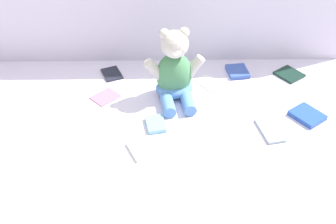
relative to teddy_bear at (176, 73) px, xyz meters
name	(u,v)px	position (x,y,z in m)	size (l,w,h in m)	color
ground_plane	(164,116)	(-0.05, -0.14, -0.11)	(3.20, 3.20, 0.00)	silver
backdrop_drape	(163,2)	(-0.05, 0.29, 0.17)	(1.67, 0.03, 0.57)	silver
teddy_bear	(176,73)	(0.00, 0.00, 0.00)	(0.25, 0.23, 0.30)	#4C8C59
book_case_0	(271,130)	(0.35, -0.23, -0.11)	(0.07, 0.14, 0.01)	#8C9DA7
book_case_1	(157,124)	(-0.08, -0.19, -0.10)	(0.07, 0.09, 0.02)	#77B8DA
book_case_2	(290,74)	(0.51, 0.14, -0.11)	(0.10, 0.11, 0.01)	#142D23
book_case_3	(106,96)	(-0.29, -0.01, -0.11)	(0.09, 0.10, 0.01)	#AE6C87
book_case_4	(308,115)	(0.51, -0.15, -0.10)	(0.10, 0.12, 0.02)	#244BA4
book_case_5	(211,84)	(0.15, 0.08, -0.11)	(0.08, 0.13, 0.01)	white
book_case_6	(238,71)	(0.29, 0.16, -0.10)	(0.09, 0.10, 0.02)	#3653A5
book_case_7	(143,149)	(-0.12, -0.33, -0.11)	(0.08, 0.10, 0.01)	white
book_case_8	(113,74)	(-0.27, 0.16, -0.11)	(0.08, 0.10, 0.01)	black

